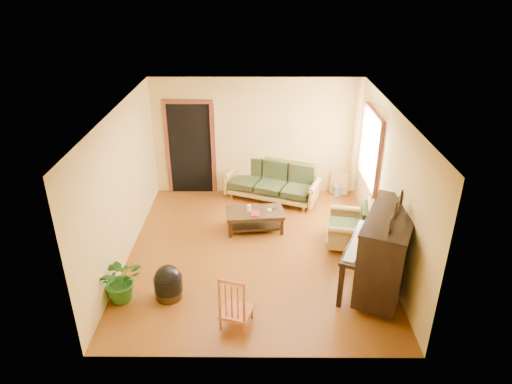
{
  "coord_description": "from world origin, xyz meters",
  "views": [
    {
      "loc": [
        0.06,
        -6.93,
        4.6
      ],
      "look_at": [
        0.01,
        0.2,
        1.1
      ],
      "focal_mm": 32.0,
      "sensor_mm": 36.0,
      "label": 1
    }
  ],
  "objects_px": {
    "coffee_table": "(255,220)",
    "ceramic_crock": "(337,191)",
    "armchair": "(347,224)",
    "footstool": "(168,286)",
    "potted_plant": "(121,279)",
    "sofa": "(271,181)",
    "piano": "(386,254)",
    "red_chair": "(236,299)"
  },
  "relations": [
    {
      "from": "sofa",
      "to": "coffee_table",
      "type": "bearing_deg",
      "value": -83.69
    },
    {
      "from": "armchair",
      "to": "footstool",
      "type": "bearing_deg",
      "value": -142.53
    },
    {
      "from": "coffee_table",
      "to": "ceramic_crock",
      "type": "height_order",
      "value": "coffee_table"
    },
    {
      "from": "armchair",
      "to": "red_chair",
      "type": "distance_m",
      "value": 2.88
    },
    {
      "from": "red_chair",
      "to": "ceramic_crock",
      "type": "relative_size",
      "value": 3.91
    },
    {
      "from": "piano",
      "to": "sofa",
      "type": "bearing_deg",
      "value": 141.87
    },
    {
      "from": "footstool",
      "to": "ceramic_crock",
      "type": "xyz_separation_m",
      "value": [
        3.15,
        3.57,
        -0.1
      ]
    },
    {
      "from": "piano",
      "to": "footstool",
      "type": "distance_m",
      "value": 3.38
    },
    {
      "from": "armchair",
      "to": "piano",
      "type": "distance_m",
      "value": 1.41
    },
    {
      "from": "coffee_table",
      "to": "piano",
      "type": "distance_m",
      "value": 2.79
    },
    {
      "from": "potted_plant",
      "to": "ceramic_crock",
      "type": "bearing_deg",
      "value": 43.23
    },
    {
      "from": "sofa",
      "to": "potted_plant",
      "type": "bearing_deg",
      "value": -103.44
    },
    {
      "from": "sofa",
      "to": "footstool",
      "type": "height_order",
      "value": "sofa"
    },
    {
      "from": "piano",
      "to": "potted_plant",
      "type": "bearing_deg",
      "value": -152.57
    },
    {
      "from": "red_chair",
      "to": "sofa",
      "type": "bearing_deg",
      "value": 98.11
    },
    {
      "from": "sofa",
      "to": "coffee_table",
      "type": "height_order",
      "value": "sofa"
    },
    {
      "from": "armchair",
      "to": "footstool",
      "type": "height_order",
      "value": "armchair"
    },
    {
      "from": "footstool",
      "to": "red_chair",
      "type": "bearing_deg",
      "value": -29.07
    },
    {
      "from": "armchair",
      "to": "red_chair",
      "type": "relative_size",
      "value": 0.98
    },
    {
      "from": "footstool",
      "to": "red_chair",
      "type": "relative_size",
      "value": 0.5
    },
    {
      "from": "sofa",
      "to": "ceramic_crock",
      "type": "relative_size",
      "value": 8.92
    },
    {
      "from": "red_chair",
      "to": "footstool",
      "type": "bearing_deg",
      "value": 167.52
    },
    {
      "from": "coffee_table",
      "to": "armchair",
      "type": "xyz_separation_m",
      "value": [
        1.69,
        -0.51,
        0.23
      ]
    },
    {
      "from": "ceramic_crock",
      "to": "red_chair",
      "type": "bearing_deg",
      "value": -116.5
    },
    {
      "from": "sofa",
      "to": "potted_plant",
      "type": "xyz_separation_m",
      "value": [
        -2.36,
        -3.41,
        -0.06
      ]
    },
    {
      "from": "sofa",
      "to": "piano",
      "type": "distance_m",
      "value": 3.59
    },
    {
      "from": "sofa",
      "to": "armchair",
      "type": "height_order",
      "value": "same"
    },
    {
      "from": "sofa",
      "to": "armchair",
      "type": "xyz_separation_m",
      "value": [
        1.34,
        -1.82,
        -0.0
      ]
    },
    {
      "from": "sofa",
      "to": "piano",
      "type": "xyz_separation_m",
      "value": [
        1.68,
        -3.17,
        0.25
      ]
    },
    {
      "from": "armchair",
      "to": "potted_plant",
      "type": "height_order",
      "value": "armchair"
    },
    {
      "from": "sofa",
      "to": "footstool",
      "type": "relative_size",
      "value": 4.59
    },
    {
      "from": "sofa",
      "to": "potted_plant",
      "type": "distance_m",
      "value": 4.15
    },
    {
      "from": "armchair",
      "to": "piano",
      "type": "height_order",
      "value": "piano"
    },
    {
      "from": "red_chair",
      "to": "potted_plant",
      "type": "xyz_separation_m",
      "value": [
        -1.77,
        0.55,
        -0.07
      ]
    },
    {
      "from": "ceramic_crock",
      "to": "footstool",
      "type": "bearing_deg",
      "value": -131.47
    },
    {
      "from": "piano",
      "to": "red_chair",
      "type": "xyz_separation_m",
      "value": [
        -2.26,
        -0.79,
        -0.24
      ]
    },
    {
      "from": "armchair",
      "to": "ceramic_crock",
      "type": "bearing_deg",
      "value": 96.22
    },
    {
      "from": "footstool",
      "to": "red_chair",
      "type": "height_order",
      "value": "red_chair"
    },
    {
      "from": "ceramic_crock",
      "to": "potted_plant",
      "type": "relative_size",
      "value": 0.31
    },
    {
      "from": "coffee_table",
      "to": "sofa",
      "type": "bearing_deg",
      "value": 75.02
    },
    {
      "from": "piano",
      "to": "ceramic_crock",
      "type": "relative_size",
      "value": 6.86
    },
    {
      "from": "ceramic_crock",
      "to": "piano",
      "type": "bearing_deg",
      "value": -86.82
    }
  ]
}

